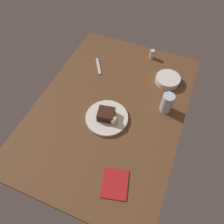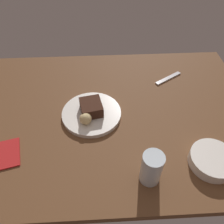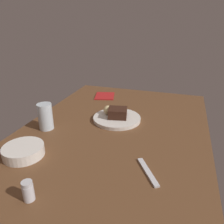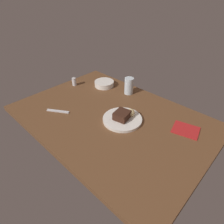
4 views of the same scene
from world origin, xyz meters
TOP-DOWN VIEW (x-y plane):
  - dining_table at (0.00, 0.00)cm, footprint 120.00×84.00cm
  - dessert_plate at (8.13, 1.53)cm, footprint 23.73×23.73cm
  - chocolate_cake_slice at (8.07, 1.14)cm, footprint 9.80×10.46cm
  - bread_roll at (10.14, 6.96)cm, footprint 4.60×4.60cm
  - salt_shaker at (-50.34, 10.16)cm, footprint 3.28×3.28cm
  - water_glass at (-10.54, 30.07)cm, footprint 6.60×6.60cm
  - side_bowl at (-32.25, 25.92)cm, footprint 15.23×15.23cm
  - dessert_spoon at (-28.17, -20.13)cm, footprint 13.68×9.47cm
  - folded_napkin at (40.25, 19.36)cm, footprint 16.73×15.08cm

SIDE VIEW (x-z plane):
  - dining_table at x=0.00cm, z-range 0.00..3.00cm
  - folded_napkin at x=40.25cm, z-range 3.00..3.60cm
  - dessert_spoon at x=-28.17cm, z-range 3.00..3.70cm
  - dessert_plate at x=8.13cm, z-range 3.00..4.74cm
  - side_bowl at x=-32.25cm, z-range 3.00..6.91cm
  - salt_shaker at x=-50.34cm, z-range 2.95..9.20cm
  - chocolate_cake_slice at x=8.07cm, z-range 4.74..9.34cm
  - bread_roll at x=10.14cm, z-range 4.74..9.34cm
  - water_glass at x=-10.54cm, z-range 3.00..15.19cm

